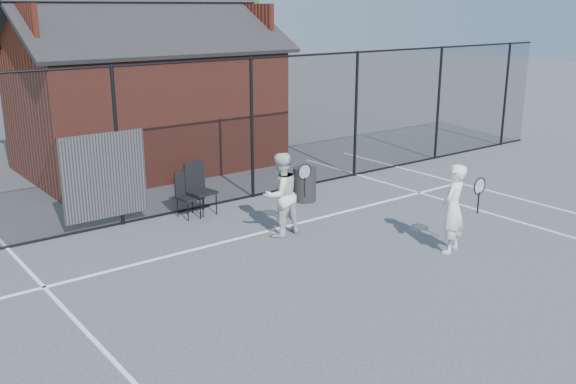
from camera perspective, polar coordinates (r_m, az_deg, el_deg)
ground at (r=9.79m, az=8.77°, el=-8.13°), size 80.00×80.00×0.00m
court_lines at (r=9.02m, az=14.91°, el=-10.68°), size 11.02×18.00×0.01m
fence at (r=12.98m, az=-7.99°, el=4.69°), size 22.04×3.00×3.00m
clubhouse at (r=16.83m, az=-12.43°, el=7.65°), size 6.50×4.36×4.19m
tree_right at (r=23.85m, az=-7.38°, el=15.37°), size 3.97×3.97×5.70m
player_front at (r=11.00m, az=14.46°, el=-1.44°), size 0.73×0.58×1.52m
player_back at (r=11.44m, az=-0.67°, el=-0.24°), size 0.84×0.63×1.53m
chair_left at (r=12.66m, az=-8.73°, el=-0.31°), size 0.47×0.49×0.88m
chair_right at (r=12.77m, az=-7.71°, el=0.17°), size 0.56×0.58×1.02m
waste_bin at (r=13.61m, az=1.47°, el=0.68°), size 0.58×0.58×0.72m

